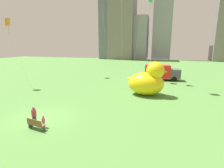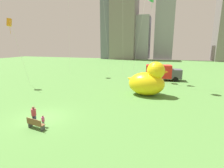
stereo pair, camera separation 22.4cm
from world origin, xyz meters
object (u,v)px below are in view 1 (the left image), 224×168
kite_orange (8,23)px  park_bench (36,124)px  person_adult (34,115)px  box_truck (161,72)px  giant_inflatable_duck (147,81)px  person_child (43,121)px

kite_orange → park_bench: bearing=-39.5°
person_adult → box_truck: 24.79m
person_adult → giant_inflatable_duck: 14.32m
person_child → person_adult: bearing=170.6°
person_adult → giant_inflatable_duck: (8.05, 11.80, 1.03)m
box_truck → kite_orange: bearing=-151.1°
giant_inflatable_duck → kite_orange: size_ratio=0.52×
person_adult → giant_inflatable_duck: bearing=55.7°
person_child → giant_inflatable_duck: (7.00, 11.97, 1.36)m
park_bench → person_child: bearing=57.0°
person_child → box_truck: 24.58m
box_truck → kite_orange: kite_orange is taller
park_bench → kite_orange: (-13.61, 11.21, 9.37)m
box_truck → kite_orange: (-22.41, -12.35, 8.39)m
person_adult → giant_inflatable_duck: giant_inflatable_duck is taller
person_child → box_truck: size_ratio=0.15×
giant_inflatable_duck → kite_orange: (-20.94, -1.28, 7.93)m
person_adult → kite_orange: size_ratio=0.15×
box_truck → kite_orange: 26.93m
giant_inflatable_duck → kite_orange: bearing=-176.5°
park_bench → kite_orange: 19.97m
person_adult → kite_orange: (-12.90, 10.53, 8.96)m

